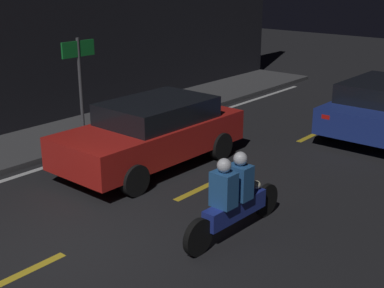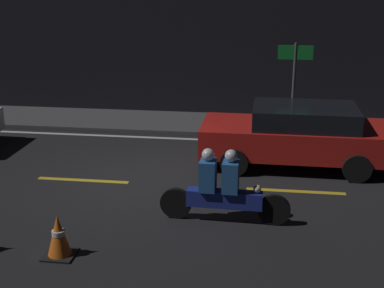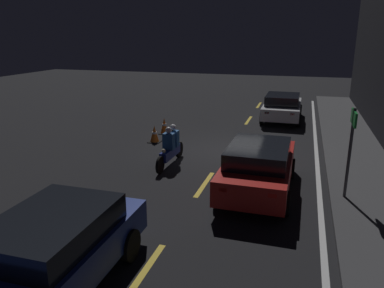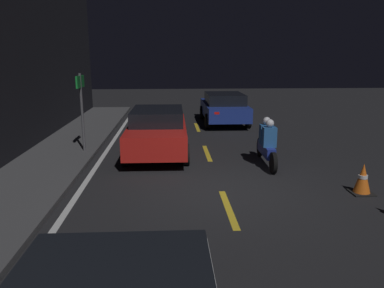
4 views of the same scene
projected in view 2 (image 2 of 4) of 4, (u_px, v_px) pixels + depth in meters
The scene contains 10 objects.
ground_plane at pixel (128, 183), 11.34m from camera, with size 56.00×56.00×0.00m, color black.
raised_curb at pixel (167, 123), 15.65m from camera, with size 28.00×2.17×0.13m.
building_front at pixel (173, 0), 15.77m from camera, with size 28.00×0.30×6.98m.
lane_dash_c at pixel (83, 180), 11.47m from camera, with size 2.00×0.14×0.01m.
lane_dash_d at pixel (296, 191), 10.88m from camera, with size 2.00×0.14×0.01m.
lane_solid_kerb at pixel (158, 138), 14.42m from camera, with size 25.20×0.14×0.01m.
taxi_red at pixel (297, 134), 12.13m from camera, with size 4.21×1.93×1.41m.
motorcycle at pixel (221, 188), 9.40m from camera, with size 2.33×0.38×1.36m.
traffic_cone_mid at pixel (59, 236), 8.31m from camera, with size 0.48×0.48×0.70m.
shop_sign at pixel (295, 70), 13.98m from camera, with size 0.90×0.08×2.40m.
Camera 2 is at (2.77, -10.26, 4.24)m, focal length 50.00 mm.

